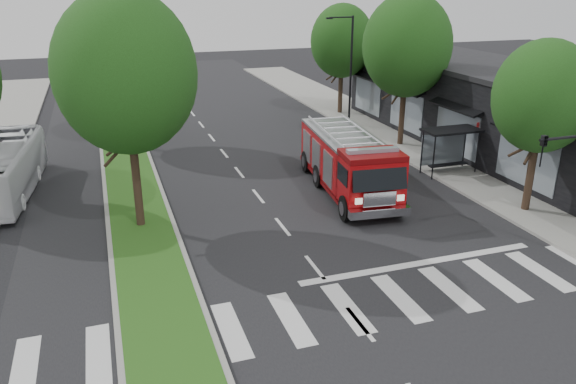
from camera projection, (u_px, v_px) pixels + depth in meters
name	position (u px, v px, depth m)	size (l,w,h in m)	color
ground	(315.00, 267.00, 21.55)	(140.00, 140.00, 0.00)	black
sidewalk_right	(447.00, 160.00, 34.12)	(5.00, 80.00, 0.15)	gray
median	(125.00, 152.00, 35.68)	(3.00, 50.00, 0.15)	gray
storefront_row	(514.00, 116.00, 34.61)	(8.00, 30.00, 5.00)	black
bus_shelter	(449.00, 138.00, 31.39)	(3.20, 1.60, 2.61)	black
tree_right_near	(543.00, 97.00, 24.81)	(4.40, 4.40, 8.05)	black
tree_right_mid	(407.00, 46.00, 35.10)	(5.60, 5.60, 9.72)	black
tree_right_far	(342.00, 41.00, 44.19)	(5.00, 5.00, 8.73)	black
tree_median_near	(126.00, 73.00, 22.66)	(5.80, 5.80, 10.16)	black
tree_median_far	(112.00, 46.00, 35.18)	(5.60, 5.60, 9.72)	black
streetlight_right_far	(349.00, 66.00, 40.78)	(2.11, 0.20, 8.00)	black
fire_engine	(348.00, 162.00, 28.80)	(3.80, 9.67, 3.27)	#640507
city_bus	(7.00, 169.00, 28.51)	(2.27, 9.72, 2.71)	silver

